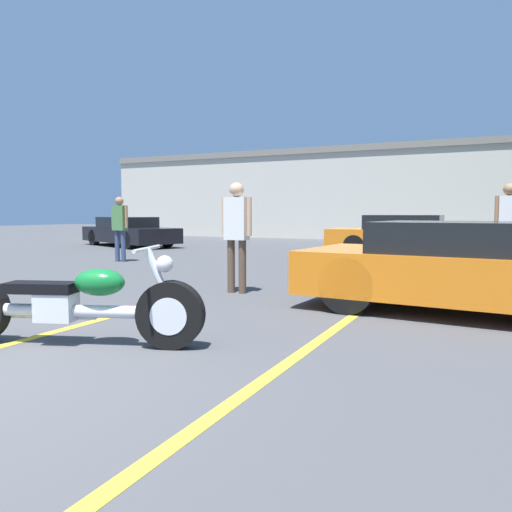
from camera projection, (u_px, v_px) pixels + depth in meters
name	position (u px, v px, depth m)	size (l,w,h in m)	color
parking_stripe_middle	(40.00, 336.00, 5.13)	(0.12, 5.32, 0.01)	yellow
parking_stripe_back	(276.00, 371.00, 3.98)	(0.12, 5.32, 0.01)	yellow
far_building	(411.00, 190.00, 23.91)	(32.00, 4.20, 4.40)	beige
motorcycle	(70.00, 305.00, 4.75)	(2.49, 1.09, 0.95)	black
show_car_hood_open	(469.00, 267.00, 6.30)	(4.24, 2.22, 1.95)	orange
parked_car_mid_row	(409.00, 237.00, 14.52)	(4.69, 1.75, 1.20)	orange
parked_car_left_row	(129.00, 232.00, 18.97)	(5.02, 3.45, 1.11)	black
spectator_near_motorcycle	(508.00, 220.00, 9.98)	(0.52, 0.24, 1.85)	#38476B
spectator_by_show_car	(237.00, 227.00, 7.81)	(0.52, 0.23, 1.74)	brown
spectator_midground	(120.00, 223.00, 12.89)	(0.52, 0.22, 1.68)	#38476B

